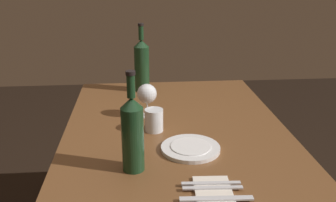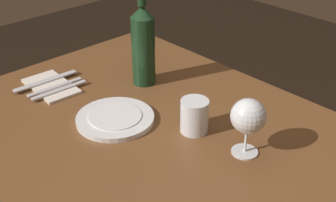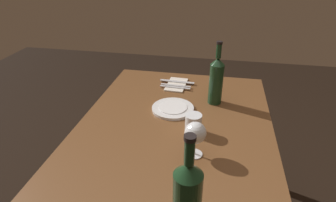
# 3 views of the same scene
# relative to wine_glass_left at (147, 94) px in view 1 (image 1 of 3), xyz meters

# --- Properties ---
(dining_table) EXTENTS (1.30, 0.90, 0.74)m
(dining_table) POSITION_rel_wine_glass_left_xyz_m (0.15, 0.11, -0.19)
(dining_table) COLOR brown
(dining_table) RESTS_ON ground
(wine_glass_left) EXTENTS (0.09, 0.09, 0.15)m
(wine_glass_left) POSITION_rel_wine_glass_left_xyz_m (0.00, 0.00, 0.00)
(wine_glass_left) COLOR white
(wine_glass_left) RESTS_ON dining_table
(wine_bottle) EXTENTS (0.08, 0.08, 0.35)m
(wine_bottle) POSITION_rel_wine_glass_left_xyz_m (-0.36, -0.01, 0.04)
(wine_bottle) COLOR #19381E
(wine_bottle) RESTS_ON dining_table
(wine_bottle_second) EXTENTS (0.07, 0.07, 0.33)m
(wine_bottle_second) POSITION_rel_wine_glass_left_xyz_m (0.45, -0.06, 0.03)
(wine_bottle_second) COLOR #19381E
(wine_bottle_second) RESTS_ON dining_table
(water_tumbler) EXTENTS (0.07, 0.07, 0.09)m
(water_tumbler) POSITION_rel_wine_glass_left_xyz_m (0.15, 0.02, -0.06)
(water_tumbler) COLOR white
(water_tumbler) RESTS_ON dining_table
(dinner_plate) EXTENTS (0.21, 0.21, 0.02)m
(dinner_plate) POSITION_rel_wine_glass_left_xyz_m (0.33, 0.14, -0.09)
(dinner_plate) COLOR white
(dinner_plate) RESTS_ON dining_table
(folded_napkin) EXTENTS (0.20, 0.12, 0.01)m
(folded_napkin) POSITION_rel_wine_glass_left_xyz_m (0.62, 0.17, -0.10)
(folded_napkin) COLOR silver
(folded_napkin) RESTS_ON dining_table
(fork_inner) EXTENTS (0.02, 0.18, 0.00)m
(fork_inner) POSITION_rel_wine_glass_left_xyz_m (0.60, 0.17, -0.09)
(fork_inner) COLOR silver
(fork_inner) RESTS_ON folded_napkin
(fork_outer) EXTENTS (0.02, 0.18, 0.00)m
(fork_outer) POSITION_rel_wine_glass_left_xyz_m (0.57, 0.17, -0.09)
(fork_outer) COLOR silver
(fork_outer) RESTS_ON folded_napkin
(table_knife) EXTENTS (0.03, 0.21, 0.00)m
(table_knife) POSITION_rel_wine_glass_left_xyz_m (0.65, 0.17, -0.09)
(table_knife) COLOR silver
(table_knife) RESTS_ON folded_napkin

